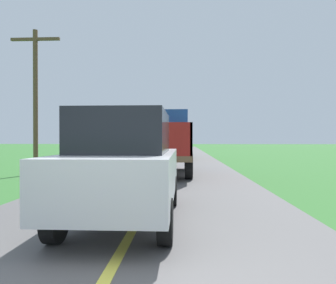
% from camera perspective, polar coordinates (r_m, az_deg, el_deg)
% --- Properties ---
extents(banana_truck_near, '(2.38, 5.82, 2.80)m').
position_cam_1_polar(banana_truck_near, '(13.86, -0.65, 0.24)').
color(banana_truck_near, '#2D2D30').
rests_on(banana_truck_near, road_surface).
extents(banana_truck_far, '(2.38, 5.81, 2.80)m').
position_cam_1_polar(banana_truck_far, '(24.62, 1.14, 0.35)').
color(banana_truck_far, '#2D2D30').
rests_on(banana_truck_far, road_surface).
extents(utility_pole_roadside, '(2.15, 0.20, 6.29)m').
position_cam_1_polar(utility_pole_roadside, '(14.86, -23.13, 7.87)').
color(utility_pole_roadside, brown).
rests_on(utility_pole_roadside, ground).
extents(following_car, '(1.74, 4.10, 1.92)m').
position_cam_1_polar(following_car, '(5.56, -7.73, -4.20)').
color(following_car, '#B7BABF').
rests_on(following_car, road_surface).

